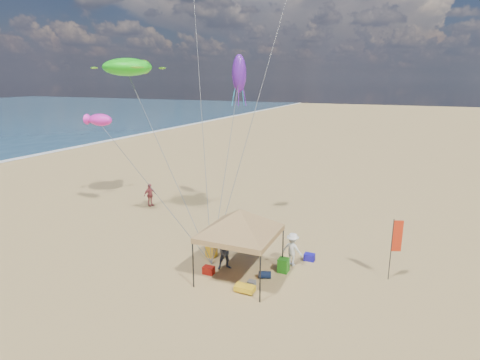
# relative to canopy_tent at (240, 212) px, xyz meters

# --- Properties ---
(ground) EXTENTS (280.00, 280.00, 0.00)m
(ground) POSITION_rel_canopy_tent_xyz_m (-1.43, 0.21, -3.38)
(ground) COLOR tan
(ground) RESTS_ON ground
(canopy_tent) EXTENTS (6.59, 6.59, 4.06)m
(canopy_tent) POSITION_rel_canopy_tent_xyz_m (0.00, 0.00, 0.00)
(canopy_tent) COLOR black
(canopy_tent) RESTS_ON ground
(feather_flag) EXTENTS (0.45, 0.17, 3.07)m
(feather_flag) POSITION_rel_canopy_tent_xyz_m (6.72, 2.84, -1.33)
(feather_flag) COLOR black
(feather_flag) RESTS_ON ground
(cooler_red) EXTENTS (0.54, 0.38, 0.38)m
(cooler_red) POSITION_rel_canopy_tent_xyz_m (-1.59, -0.23, -3.19)
(cooler_red) COLOR #A6160D
(cooler_red) RESTS_ON ground
(cooler_blue) EXTENTS (0.54, 0.38, 0.38)m
(cooler_blue) POSITION_rel_canopy_tent_xyz_m (2.58, 3.25, -3.19)
(cooler_blue) COLOR #1913A0
(cooler_blue) RESTS_ON ground
(bag_navy) EXTENTS (0.69, 0.54, 0.36)m
(bag_navy) POSITION_rel_canopy_tent_xyz_m (1.10, 0.47, -3.20)
(bag_navy) COLOR #0B1734
(bag_navy) RESTS_ON ground
(bag_orange) EXTENTS (0.54, 0.69, 0.36)m
(bag_orange) POSITION_rel_canopy_tent_xyz_m (-1.62, 3.48, -3.20)
(bag_orange) COLOR orange
(bag_orange) RESTS_ON ground
(chair_green) EXTENTS (0.50, 0.50, 0.70)m
(chair_green) POSITION_rel_canopy_tent_xyz_m (1.71, 1.48, -3.03)
(chair_green) COLOR #217715
(chair_green) RESTS_ON ground
(chair_yellow) EXTENTS (0.50, 0.50, 0.70)m
(chair_yellow) POSITION_rel_canopy_tent_xyz_m (-2.39, 1.56, -3.03)
(chair_yellow) COLOR yellow
(chair_yellow) RESTS_ON ground
(crate_grey) EXTENTS (0.34, 0.30, 0.28)m
(crate_grey) POSITION_rel_canopy_tent_xyz_m (0.81, -0.50, -3.24)
(crate_grey) COLOR slate
(crate_grey) RESTS_ON ground
(beach_cart) EXTENTS (0.90, 0.50, 0.24)m
(beach_cart) POSITION_rel_canopy_tent_xyz_m (0.74, -1.11, -3.18)
(beach_cart) COLOR yellow
(beach_cart) RESTS_ON ground
(person_near_a) EXTENTS (0.73, 0.70, 1.68)m
(person_near_a) POSITION_rel_canopy_tent_xyz_m (-1.68, 3.15, -2.54)
(person_near_a) COLOR tan
(person_near_a) RESTS_ON ground
(person_near_b) EXTENTS (1.14, 1.10, 1.86)m
(person_near_b) POSITION_rel_canopy_tent_xyz_m (-1.03, 0.62, -2.45)
(person_near_b) COLOR #3A414F
(person_near_b) RESTS_ON ground
(person_near_c) EXTENTS (1.23, 0.85, 1.75)m
(person_near_c) POSITION_rel_canopy_tent_xyz_m (1.89, 2.37, -2.50)
(person_near_c) COLOR silver
(person_near_c) RESTS_ON ground
(person_far_a) EXTENTS (0.74, 1.09, 1.72)m
(person_far_a) POSITION_rel_canopy_tent_xyz_m (-10.81, 7.52, -2.52)
(person_far_a) COLOR #A43F42
(person_far_a) RESTS_ON ground
(turtle_kite) EXTENTS (3.59, 2.95, 1.14)m
(turtle_kite) POSITION_rel_canopy_tent_xyz_m (-10.56, 5.60, 6.70)
(turtle_kite) COLOR #1FE61A
(turtle_kite) RESTS_ON ground
(fish_kite) EXTENTS (1.83, 0.93, 0.81)m
(fish_kite) POSITION_rel_canopy_tent_xyz_m (-12.03, 4.35, 3.34)
(fish_kite) COLOR #FF29CE
(fish_kite) RESTS_ON ground
(squid_kite) EXTENTS (1.19, 1.19, 2.37)m
(squid_kite) POSITION_rel_canopy_tent_xyz_m (-3.56, 7.85, 6.29)
(squid_kite) COLOR #5D1DA4
(squid_kite) RESTS_ON ground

